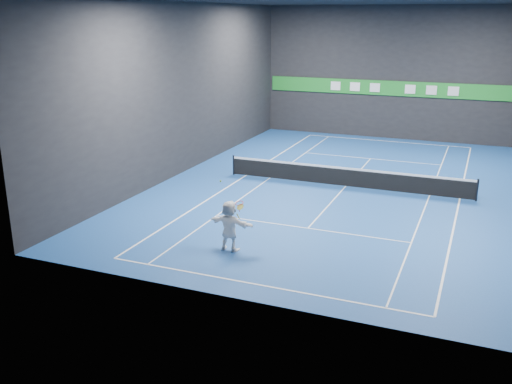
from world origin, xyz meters
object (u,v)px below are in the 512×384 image
at_px(player, 230,226).
at_px(tennis_net, 346,176).
at_px(tennis_ball, 221,181).
at_px(tennis_racket, 239,205).

distance_m(player, tennis_net, 9.84).
distance_m(tennis_ball, tennis_racket, 1.12).
bearing_deg(tennis_ball, player, -20.96).
bearing_deg(tennis_net, player, -101.80).
xyz_separation_m(player, tennis_racket, (0.38, 0.05, 0.81)).
xyz_separation_m(player, tennis_ball, (-0.40, 0.16, 1.60)).
bearing_deg(player, tennis_ball, -15.36).
distance_m(player, tennis_ball, 1.66).
height_order(tennis_ball, tennis_net, tennis_ball).
relative_size(tennis_ball, tennis_net, 0.01).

